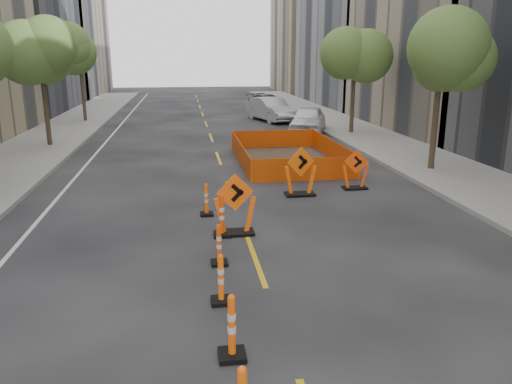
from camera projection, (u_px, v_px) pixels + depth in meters
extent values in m
plane|color=black|center=(292.00, 360.00, 7.81)|extent=(140.00, 140.00, 0.00)
cube|color=gray|center=(444.00, 169.00, 20.49)|extent=(4.00, 90.00, 0.15)
cube|color=gray|center=(40.00, 5.00, 55.85)|extent=(12.00, 20.00, 20.00)
cube|color=gray|center=(480.00, 15.00, 31.02)|extent=(12.00, 16.00, 14.00)
cube|color=tan|center=(326.00, 28.00, 63.95)|extent=(12.00, 14.00, 16.00)
cylinder|color=#382B1E|center=(47.00, 117.00, 25.31)|extent=(0.24, 0.24, 3.15)
sphere|color=#437431|center=(40.00, 56.00, 24.52)|extent=(2.80, 2.80, 2.80)
cylinder|color=#382B1E|center=(84.00, 100.00, 34.85)|extent=(0.24, 0.24, 3.15)
sphere|color=#437431|center=(80.00, 56.00, 34.06)|extent=(2.80, 2.80, 2.80)
cylinder|color=#382B1E|center=(434.00, 133.00, 20.01)|extent=(0.24, 0.24, 3.15)
sphere|color=#437431|center=(441.00, 57.00, 19.22)|extent=(2.80, 2.80, 2.80)
cylinder|color=#382B1E|center=(352.00, 108.00, 29.55)|extent=(0.24, 0.24, 3.15)
sphere|color=#437431|center=(355.00, 56.00, 28.76)|extent=(2.80, 2.80, 2.80)
imported|color=white|center=(308.00, 120.00, 30.15)|extent=(3.44, 5.18, 1.64)
imported|color=#B2B1B7|center=(271.00, 109.00, 35.83)|extent=(3.15, 5.36, 1.67)
imported|color=black|center=(268.00, 104.00, 41.33)|extent=(3.43, 5.37, 1.45)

